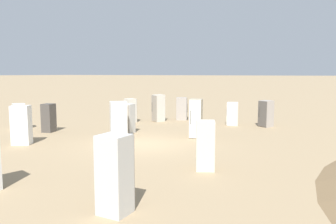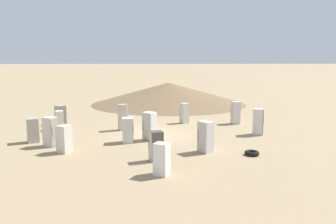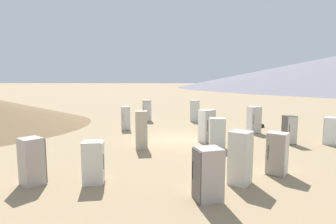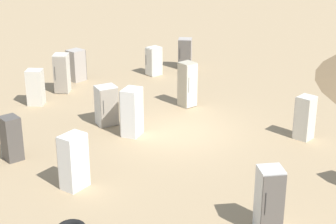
{
  "view_description": "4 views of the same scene",
  "coord_description": "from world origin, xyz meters",
  "px_view_note": "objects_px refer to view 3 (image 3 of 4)",
  "views": [
    {
      "loc": [
        12.35,
        7.75,
        3.18
      ],
      "look_at": [
        -0.85,
        0.78,
        1.42
      ],
      "focal_mm": 35.0,
      "sensor_mm": 36.0,
      "label": 1
    },
    {
      "loc": [
        -0.71,
        -22.57,
        5.11
      ],
      "look_at": [
        0.78,
        -0.5,
        1.63
      ],
      "focal_mm": 35.0,
      "sensor_mm": 36.0,
      "label": 2
    },
    {
      "loc": [
        -15.15,
        -1.82,
        3.39
      ],
      "look_at": [
        -0.27,
        0.46,
        1.64
      ],
      "focal_mm": 28.0,
      "sensor_mm": 36.0,
      "label": 3
    },
    {
      "loc": [
        17.8,
        -8.52,
        8.43
      ],
      "look_at": [
        0.44,
        -0.71,
        1.08
      ],
      "focal_mm": 60.0,
      "sensor_mm": 36.0,
      "label": 4
    }
  ],
  "objects_px": {
    "discarded_fridge_12": "(147,111)",
    "discarded_fridge_13": "(217,133)",
    "discarded_fridge_7": "(208,174)",
    "discarded_fridge_8": "(32,161)",
    "discarded_fridge_2": "(141,130)",
    "discarded_fridge_3": "(289,130)",
    "discarded_fridge_11": "(277,153)",
    "discarded_fridge_5": "(254,120)",
    "discarded_fridge_1": "(240,158)",
    "discarded_fridge_6": "(93,162)",
    "discarded_fridge_9": "(126,118)",
    "discarded_fridge_4": "(195,111)",
    "discarded_fridge_10": "(207,126)",
    "scrap_tire": "(259,125)",
    "discarded_fridge_0": "(330,131)"
  },
  "relations": [
    {
      "from": "discarded_fridge_6",
      "to": "discarded_fridge_11",
      "type": "xyz_separation_m",
      "value": [
        1.85,
        -6.28,
        0.06
      ]
    },
    {
      "from": "discarded_fridge_2",
      "to": "discarded_fridge_5",
      "type": "xyz_separation_m",
      "value": [
        5.05,
        -6.34,
        -0.08
      ]
    },
    {
      "from": "discarded_fridge_2",
      "to": "scrap_tire",
      "type": "relative_size",
      "value": 2.39
    },
    {
      "from": "discarded_fridge_3",
      "to": "discarded_fridge_7",
      "type": "bearing_deg",
      "value": 45.59
    },
    {
      "from": "discarded_fridge_5",
      "to": "discarded_fridge_6",
      "type": "xyz_separation_m",
      "value": [
        -9.76,
        6.77,
        -0.17
      ]
    },
    {
      "from": "discarded_fridge_5",
      "to": "discarded_fridge_11",
      "type": "relative_size",
      "value": 1.14
    },
    {
      "from": "discarded_fridge_0",
      "to": "scrap_tire",
      "type": "bearing_deg",
      "value": 57.71
    },
    {
      "from": "discarded_fridge_10",
      "to": "discarded_fridge_6",
      "type": "bearing_deg",
      "value": 16.17
    },
    {
      "from": "discarded_fridge_3",
      "to": "discarded_fridge_11",
      "type": "height_order",
      "value": "discarded_fridge_11"
    },
    {
      "from": "discarded_fridge_8",
      "to": "discarded_fridge_11",
      "type": "xyz_separation_m",
      "value": [
        2.27,
        -8.22,
        -0.01
      ]
    },
    {
      "from": "discarded_fridge_2",
      "to": "discarded_fridge_6",
      "type": "relative_size",
      "value": 1.35
    },
    {
      "from": "discarded_fridge_12",
      "to": "discarded_fridge_5",
      "type": "bearing_deg",
      "value": 153.88
    },
    {
      "from": "discarded_fridge_7",
      "to": "discarded_fridge_2",
      "type": "bearing_deg",
      "value": 7.31
    },
    {
      "from": "discarded_fridge_10",
      "to": "discarded_fridge_3",
      "type": "bearing_deg",
      "value": 138.8
    },
    {
      "from": "discarded_fridge_2",
      "to": "discarded_fridge_8",
      "type": "bearing_deg",
      "value": -129.24
    },
    {
      "from": "discarded_fridge_13",
      "to": "scrap_tire",
      "type": "height_order",
      "value": "discarded_fridge_13"
    },
    {
      "from": "discarded_fridge_7",
      "to": "discarded_fridge_8",
      "type": "bearing_deg",
      "value": 62.8
    },
    {
      "from": "discarded_fridge_11",
      "to": "discarded_fridge_12",
      "type": "xyz_separation_m",
      "value": [
        11.88,
        7.69,
        0.14
      ]
    },
    {
      "from": "discarded_fridge_3",
      "to": "discarded_fridge_6",
      "type": "xyz_separation_m",
      "value": [
        -6.94,
        8.17,
        -0.06
      ]
    },
    {
      "from": "discarded_fridge_9",
      "to": "discarded_fridge_10",
      "type": "height_order",
      "value": "discarded_fridge_10"
    },
    {
      "from": "discarded_fridge_3",
      "to": "discarded_fridge_2",
      "type": "bearing_deg",
      "value": 1.52
    },
    {
      "from": "discarded_fridge_4",
      "to": "discarded_fridge_8",
      "type": "distance_m",
      "value": 15.31
    },
    {
      "from": "discarded_fridge_1",
      "to": "discarded_fridge_5",
      "type": "distance_m",
      "value": 9.27
    },
    {
      "from": "discarded_fridge_11",
      "to": "scrap_tire",
      "type": "xyz_separation_m",
      "value": [
        10.35,
        -1.26,
        -0.66
      ]
    },
    {
      "from": "discarded_fridge_5",
      "to": "discarded_fridge_1",
      "type": "bearing_deg",
      "value": 47.53
    },
    {
      "from": "discarded_fridge_9",
      "to": "discarded_fridge_10",
      "type": "distance_m",
      "value": 6.39
    },
    {
      "from": "discarded_fridge_1",
      "to": "discarded_fridge_9",
      "type": "distance_m",
      "value": 11.21
    },
    {
      "from": "discarded_fridge_1",
      "to": "discarded_fridge_13",
      "type": "xyz_separation_m",
      "value": [
        4.58,
        0.62,
        -0.1
      ]
    },
    {
      "from": "discarded_fridge_6",
      "to": "scrap_tire",
      "type": "distance_m",
      "value": 14.35
    },
    {
      "from": "discarded_fridge_4",
      "to": "discarded_fridge_7",
      "type": "distance_m",
      "value": 14.93
    },
    {
      "from": "discarded_fridge_3",
      "to": "discarded_fridge_12",
      "type": "relative_size",
      "value": 0.85
    },
    {
      "from": "discarded_fridge_4",
      "to": "discarded_fridge_6",
      "type": "relative_size",
      "value": 1.27
    },
    {
      "from": "discarded_fridge_2",
      "to": "discarded_fridge_11",
      "type": "xyz_separation_m",
      "value": [
        -2.87,
        -5.85,
        -0.19
      ]
    },
    {
      "from": "discarded_fridge_9",
      "to": "discarded_fridge_13",
      "type": "xyz_separation_m",
      "value": [
        -4.31,
        -6.2,
        -0.04
      ]
    },
    {
      "from": "discarded_fridge_1",
      "to": "discarded_fridge_2",
      "type": "distance_m",
      "value": 5.96
    },
    {
      "from": "discarded_fridge_6",
      "to": "discarded_fridge_9",
      "type": "bearing_deg",
      "value": 175.33
    },
    {
      "from": "discarded_fridge_12",
      "to": "scrap_tire",
      "type": "xyz_separation_m",
      "value": [
        -1.54,
        -8.95,
        -0.79
      ]
    },
    {
      "from": "discarded_fridge_4",
      "to": "discarded_fridge_12",
      "type": "height_order",
      "value": "discarded_fridge_12"
    },
    {
      "from": "discarded_fridge_2",
      "to": "discarded_fridge_10",
      "type": "bearing_deg",
      "value": 16.38
    },
    {
      "from": "discarded_fridge_8",
      "to": "scrap_tire",
      "type": "bearing_deg",
      "value": 84.09
    },
    {
      "from": "discarded_fridge_7",
      "to": "discarded_fridge_8",
      "type": "height_order",
      "value": "discarded_fridge_8"
    },
    {
      "from": "discarded_fridge_3",
      "to": "discarded_fridge_11",
      "type": "distance_m",
      "value": 5.43
    },
    {
      "from": "discarded_fridge_12",
      "to": "discarded_fridge_13",
      "type": "relative_size",
      "value": 1.16
    },
    {
      "from": "discarded_fridge_2",
      "to": "discarded_fridge_7",
      "type": "relative_size",
      "value": 1.26
    },
    {
      "from": "discarded_fridge_4",
      "to": "discarded_fridge_10",
      "type": "xyz_separation_m",
      "value": [
        -7.53,
        -1.05,
        0.0
      ]
    },
    {
      "from": "discarded_fridge_1",
      "to": "discarded_fridge_4",
      "type": "bearing_deg",
      "value": 127.0
    },
    {
      "from": "discarded_fridge_2",
      "to": "discarded_fridge_3",
      "type": "distance_m",
      "value": 8.05
    },
    {
      "from": "discarded_fridge_6",
      "to": "discarded_fridge_8",
      "type": "xyz_separation_m",
      "value": [
        -0.42,
        1.94,
        0.07
      ]
    },
    {
      "from": "discarded_fridge_10",
      "to": "scrap_tire",
      "type": "distance_m",
      "value": 6.78
    },
    {
      "from": "discarded_fridge_1",
      "to": "discarded_fridge_7",
      "type": "xyz_separation_m",
      "value": [
        -1.4,
        1.06,
        -0.12
      ]
    }
  ]
}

